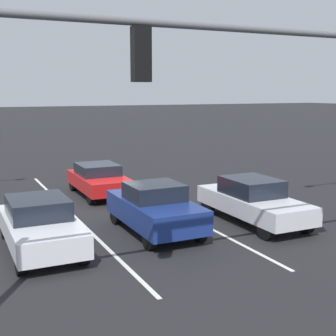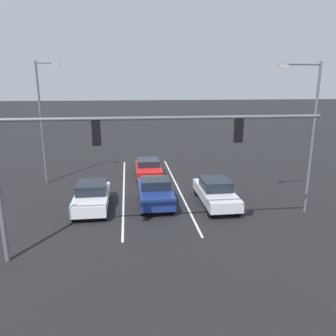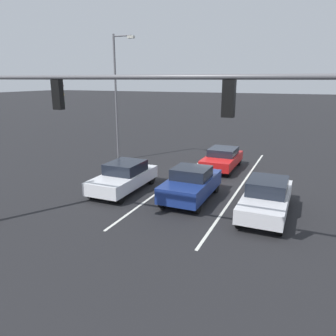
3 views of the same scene
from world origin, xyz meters
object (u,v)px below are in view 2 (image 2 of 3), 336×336
Objects in this scene: car_navy_midlane_front at (155,192)px; street_lamp_left_shoulder at (309,128)px; car_red_midlane_second at (148,168)px; traffic_signal_gantry at (107,147)px; car_silver_leftlane_front at (216,192)px; street_lamp_right_shoulder at (43,116)px; car_white_rightlane_front at (92,196)px.

car_navy_midlane_front is 9.09m from street_lamp_left_shoulder.
car_red_midlane_second is 0.32× the size of traffic_signal_gantry.
street_lamp_left_shoulder reaches higher than car_red_midlane_second.
car_silver_leftlane_front is (-3.53, 0.37, -0.02)m from car_navy_midlane_front.
car_navy_midlane_front reaches higher than car_red_midlane_second.
car_silver_leftlane_front is at bearing -21.03° from street_lamp_left_shoulder.
car_silver_leftlane_front is at bearing 151.99° from street_lamp_right_shoulder.
street_lamp_right_shoulder is at bearing -65.67° from traffic_signal_gantry.
car_white_rightlane_front is at bearing 59.45° from car_red_midlane_second.
car_white_rightlane_front is 1.06× the size of car_red_midlane_second.
car_silver_leftlane_front is 1.16× the size of car_red_midlane_second.
traffic_signal_gantry is at bearing 41.46° from car_silver_leftlane_front.
street_lamp_left_shoulder reaches higher than car_white_rightlane_front.
street_lamp_right_shoulder is (3.62, -5.50, 4.04)m from car_white_rightlane_front.
car_silver_leftlane_front is 1.09× the size of car_white_rightlane_front.
street_lamp_right_shoulder reaches higher than car_white_rightlane_front.
car_navy_midlane_front is at bearing -177.99° from car_white_rightlane_front.
car_red_midlane_second is at bearing -89.79° from car_navy_midlane_front.
street_lamp_right_shoulder is (4.93, -10.91, 0.21)m from traffic_signal_gantry.
car_white_rightlane_front is 7.11m from car_red_midlane_second.
car_navy_midlane_front is 0.51× the size of street_lamp_left_shoulder.
street_lamp_left_shoulder is at bearing 165.43° from car_navy_midlane_front.
street_lamp_left_shoulder is at bearing -161.36° from traffic_signal_gantry.
car_white_rightlane_front is (3.63, 0.13, -0.05)m from car_navy_midlane_front.
car_navy_midlane_front is 0.32× the size of traffic_signal_gantry.
car_red_midlane_second is 0.51× the size of street_lamp_left_shoulder.
street_lamp_left_shoulder reaches higher than car_silver_leftlane_front.
car_navy_midlane_front is 3.55m from car_silver_leftlane_front.
car_white_rightlane_front is 7.73m from street_lamp_right_shoulder.
car_white_rightlane_front is at bearing -1.91° from car_silver_leftlane_front.
car_silver_leftlane_front is 7.29m from car_red_midlane_second.
car_white_rightlane_front reaches higher than car_red_midlane_second.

